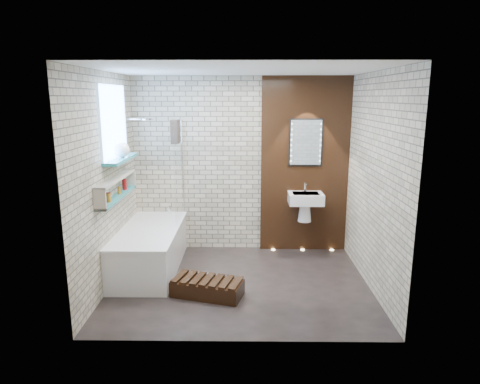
{
  "coord_description": "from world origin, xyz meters",
  "views": [
    {
      "loc": [
        0.06,
        -4.96,
        2.3
      ],
      "look_at": [
        0.0,
        0.15,
        1.15
      ],
      "focal_mm": 31.64,
      "sensor_mm": 36.0,
      "label": 1
    }
  ],
  "objects_px": {
    "bathtub": "(150,249)",
    "bath_screen": "(179,171)",
    "washbasin": "(305,202)",
    "walnut_step": "(207,288)",
    "led_mirror": "(306,143)"
  },
  "relations": [
    {
      "from": "bath_screen",
      "to": "led_mirror",
      "type": "xyz_separation_m",
      "value": [
        1.82,
        0.34,
        0.37
      ]
    },
    {
      "from": "washbasin",
      "to": "walnut_step",
      "type": "bearing_deg",
      "value": -133.31
    },
    {
      "from": "walnut_step",
      "to": "bath_screen",
      "type": "bearing_deg",
      "value": 111.73
    },
    {
      "from": "bath_screen",
      "to": "washbasin",
      "type": "height_order",
      "value": "bath_screen"
    },
    {
      "from": "bath_screen",
      "to": "walnut_step",
      "type": "distance_m",
      "value": 1.78
    },
    {
      "from": "led_mirror",
      "to": "washbasin",
      "type": "bearing_deg",
      "value": -90.0
    },
    {
      "from": "bath_screen",
      "to": "walnut_step",
      "type": "xyz_separation_m",
      "value": [
        0.49,
        -1.23,
        -1.19
      ]
    },
    {
      "from": "bathtub",
      "to": "walnut_step",
      "type": "height_order",
      "value": "bathtub"
    },
    {
      "from": "bathtub",
      "to": "walnut_step",
      "type": "distance_m",
      "value": 1.17
    },
    {
      "from": "bath_screen",
      "to": "washbasin",
      "type": "relative_size",
      "value": 2.41
    },
    {
      "from": "washbasin",
      "to": "walnut_step",
      "type": "height_order",
      "value": "washbasin"
    },
    {
      "from": "bathtub",
      "to": "bath_screen",
      "type": "distance_m",
      "value": 1.14
    },
    {
      "from": "washbasin",
      "to": "led_mirror",
      "type": "distance_m",
      "value": 0.88
    },
    {
      "from": "bathtub",
      "to": "walnut_step",
      "type": "bearing_deg",
      "value": -43.01
    },
    {
      "from": "bathtub",
      "to": "washbasin",
      "type": "distance_m",
      "value": 2.32
    }
  ]
}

